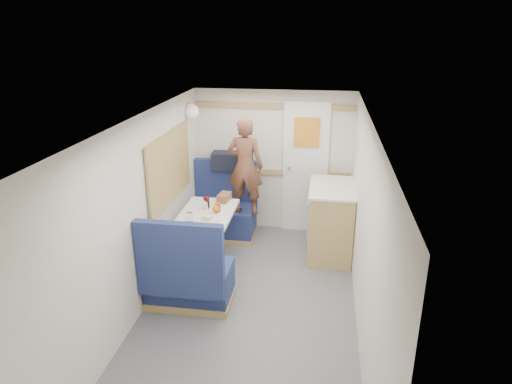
% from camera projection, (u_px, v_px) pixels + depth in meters
% --- Properties ---
extents(floor, '(4.50, 4.50, 0.00)m').
position_uv_depth(floor, '(247.00, 318.00, 4.66)').
color(floor, '#515156').
rests_on(floor, ground).
extents(ceiling, '(4.50, 4.50, 0.00)m').
position_uv_depth(ceiling, '(246.00, 124.00, 3.97)').
color(ceiling, silver).
rests_on(ceiling, wall_back).
extents(wall_back, '(2.20, 0.02, 2.00)m').
position_uv_depth(wall_back, '(273.00, 162.00, 6.40)').
color(wall_back, silver).
rests_on(wall_back, floor).
extents(wall_left, '(0.02, 4.50, 2.00)m').
position_uv_depth(wall_left, '(136.00, 222.00, 4.47)').
color(wall_left, silver).
rests_on(wall_left, floor).
extents(wall_right, '(0.02, 4.50, 2.00)m').
position_uv_depth(wall_right, '(365.00, 236.00, 4.16)').
color(wall_right, silver).
rests_on(wall_right, floor).
extents(oak_trim_low, '(2.15, 0.02, 0.08)m').
position_uv_depth(oak_trim_low, '(273.00, 172.00, 6.43)').
color(oak_trim_low, olive).
rests_on(oak_trim_low, wall_back).
extents(oak_trim_high, '(2.15, 0.02, 0.08)m').
position_uv_depth(oak_trim_high, '(274.00, 106.00, 6.11)').
color(oak_trim_high, olive).
rests_on(oak_trim_high, wall_back).
extents(side_window, '(0.04, 1.30, 0.72)m').
position_uv_depth(side_window, '(169.00, 167.00, 5.30)').
color(side_window, '#B8C0A2').
rests_on(side_window, wall_left).
extents(rear_door, '(0.62, 0.12, 1.86)m').
position_uv_depth(rear_door, '(305.00, 166.00, 6.32)').
color(rear_door, white).
rests_on(rear_door, wall_back).
extents(dinette_table, '(0.62, 0.92, 0.72)m').
position_uv_depth(dinette_table, '(207.00, 223.00, 5.48)').
color(dinette_table, white).
rests_on(dinette_table, floor).
extents(bench_far, '(0.90, 0.59, 1.05)m').
position_uv_depth(bench_far, '(224.00, 216.00, 6.38)').
color(bench_far, navy).
rests_on(bench_far, floor).
extents(bench_near, '(0.90, 0.59, 1.05)m').
position_uv_depth(bench_near, '(188.00, 280.00, 4.77)').
color(bench_near, navy).
rests_on(bench_near, floor).
extents(ledge, '(0.90, 0.14, 0.04)m').
position_uv_depth(ledge, '(226.00, 171.00, 6.41)').
color(ledge, olive).
rests_on(ledge, bench_far).
extents(dome_light, '(0.20, 0.20, 0.20)m').
position_uv_depth(dome_light, '(191.00, 112.00, 5.91)').
color(dome_light, white).
rests_on(dome_light, wall_left).
extents(galley_counter, '(0.57, 0.92, 0.92)m').
position_uv_depth(galley_counter, '(330.00, 220.00, 5.82)').
color(galley_counter, olive).
rests_on(galley_counter, floor).
extents(person, '(0.49, 0.34, 1.28)m').
position_uv_depth(person, '(245.00, 166.00, 5.89)').
color(person, brown).
rests_on(person, bench_far).
extents(duffel_bag, '(0.53, 0.28, 0.25)m').
position_uv_depth(duffel_bag, '(231.00, 161.00, 6.35)').
color(duffel_bag, black).
rests_on(duffel_bag, ledge).
extents(tray, '(0.30, 0.36, 0.02)m').
position_uv_depth(tray, '(209.00, 221.00, 5.15)').
color(tray, silver).
rests_on(tray, dinette_table).
extents(orange_fruit, '(0.08, 0.08, 0.08)m').
position_uv_depth(orange_fruit, '(215.00, 208.00, 5.37)').
color(orange_fruit, '#E15D0A').
rests_on(orange_fruit, tray).
extents(cheese_block, '(0.11, 0.08, 0.04)m').
position_uv_depth(cheese_block, '(207.00, 218.00, 5.16)').
color(cheese_block, '#EDD989').
rests_on(cheese_block, tray).
extents(wine_glass, '(0.08, 0.08, 0.17)m').
position_uv_depth(wine_glass, '(206.00, 199.00, 5.47)').
color(wine_glass, white).
rests_on(wine_glass, dinette_table).
extents(tumbler_left, '(0.07, 0.07, 0.11)m').
position_uv_depth(tumbler_left, '(190.00, 217.00, 5.14)').
color(tumbler_left, silver).
rests_on(tumbler_left, dinette_table).
extents(beer_glass, '(0.07, 0.07, 0.11)m').
position_uv_depth(beer_glass, '(218.00, 208.00, 5.40)').
color(beer_glass, '#904215').
rests_on(beer_glass, dinette_table).
extents(pepper_grinder, '(0.04, 0.04, 0.10)m').
position_uv_depth(pepper_grinder, '(208.00, 204.00, 5.54)').
color(pepper_grinder, black).
rests_on(pepper_grinder, dinette_table).
extents(salt_grinder, '(0.03, 0.03, 0.08)m').
position_uv_depth(salt_grinder, '(206.00, 206.00, 5.48)').
color(salt_grinder, white).
rests_on(salt_grinder, dinette_table).
extents(bread_loaf, '(0.15, 0.24, 0.10)m').
position_uv_depth(bread_loaf, '(224.00, 197.00, 5.74)').
color(bread_loaf, brown).
rests_on(bread_loaf, dinette_table).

